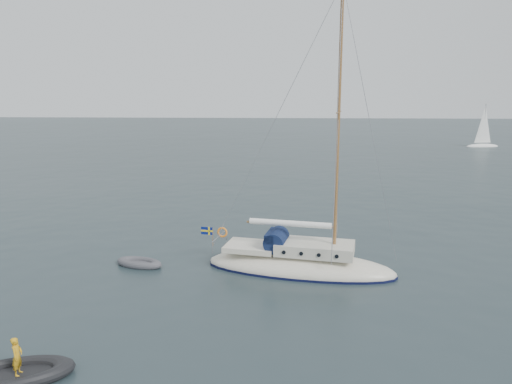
{
  "coord_description": "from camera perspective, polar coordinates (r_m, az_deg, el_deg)",
  "views": [
    {
      "loc": [
        1.85,
        -26.47,
        9.23
      ],
      "look_at": [
        0.28,
        0.0,
        3.85
      ],
      "focal_mm": 35.0,
      "sensor_mm": 36.0,
      "label": 1
    }
  ],
  "objects": [
    {
      "name": "sailboat",
      "position": [
        26.15,
        5.07,
        -6.65
      ],
      "size": [
        10.4,
        3.11,
        14.82
      ],
      "rotation": [
        0.0,
        0.0,
        -0.19
      ],
      "color": "#EDE7CC",
      "rests_on": "ground"
    },
    {
      "name": "ground",
      "position": [
        28.09,
        -0.57,
        -7.72
      ],
      "size": [
        300.0,
        300.0,
        0.0
      ],
      "primitive_type": "plane",
      "color": "black",
      "rests_on": "ground"
    },
    {
      "name": "distant_yacht_b",
      "position": [
        92.56,
        24.58,
        6.72
      ],
      "size": [
        5.72,
        3.05,
        7.58
      ],
      "rotation": [
        0.0,
        0.0,
        0.24
      ],
      "color": "white",
      "rests_on": "ground"
    },
    {
      "name": "dinghy",
      "position": [
        27.78,
        -13.2,
        -7.89
      ],
      "size": [
        2.67,
        1.21,
        0.38
      ],
      "rotation": [
        0.0,
        0.0,
        -0.29
      ],
      "color": "#49494E",
      "rests_on": "ground"
    },
    {
      "name": "rib",
      "position": [
        18.93,
        -26.16,
        -18.16
      ],
      "size": [
        3.9,
        1.77,
        1.5
      ],
      "rotation": [
        0.0,
        0.0,
        0.37
      ],
      "color": "black",
      "rests_on": "ground"
    }
  ]
}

